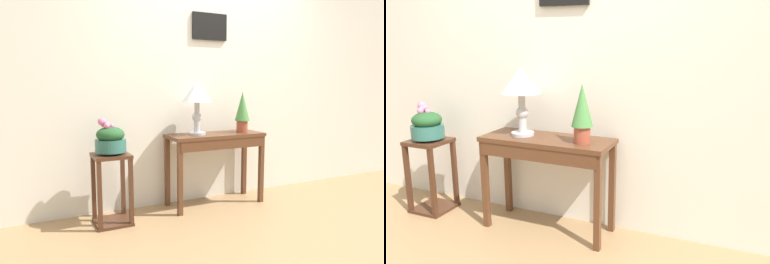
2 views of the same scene
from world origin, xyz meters
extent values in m
cube|color=#9E7A51|center=(0.00, 0.00, 0.00)|extent=(12.00, 12.00, 0.01)
cube|color=silver|center=(0.00, 1.37, 1.40)|extent=(9.00, 0.10, 2.80)
cube|color=black|center=(-0.04, 1.31, 1.84)|extent=(0.40, 0.02, 0.27)
cube|color=#8084AF|center=(-0.04, 1.30, 1.84)|extent=(0.32, 0.01, 0.22)
cube|color=#56331E|center=(-0.09, 1.09, 0.73)|extent=(1.00, 0.38, 0.03)
cube|color=#56331E|center=(-0.09, 0.92, 0.66)|extent=(0.94, 0.03, 0.10)
cube|color=#56331E|center=(-0.56, 0.93, 0.35)|extent=(0.04, 0.04, 0.71)
cube|color=#56331E|center=(0.38, 0.93, 0.35)|extent=(0.05, 0.04, 0.71)
cube|color=#56331E|center=(-0.56, 1.25, 0.35)|extent=(0.04, 0.04, 0.71)
cube|color=#56331E|center=(0.38, 1.25, 0.35)|extent=(0.05, 0.04, 0.71)
cylinder|color=#B7B7BC|center=(-0.30, 1.09, 0.76)|extent=(0.18, 0.18, 0.02)
cylinder|color=#B7B7BC|center=(-0.30, 1.09, 0.84)|extent=(0.06, 0.06, 0.15)
sphere|color=#B7B7BC|center=(-0.30, 1.09, 0.92)|extent=(0.10, 0.10, 0.10)
cylinder|color=#B7B7BC|center=(-0.30, 1.09, 0.99)|extent=(0.05, 0.05, 0.15)
cone|color=silver|center=(-0.30, 1.09, 1.17)|extent=(0.30, 0.30, 0.20)
cylinder|color=#9E4733|center=(0.21, 1.05, 0.81)|extent=(0.12, 0.12, 0.12)
cone|color=#478442|center=(0.21, 1.05, 1.02)|extent=(0.15, 0.15, 0.30)
cube|color=#472819|center=(-1.18, 1.01, 0.62)|extent=(0.31, 0.31, 0.03)
cube|color=#472819|center=(-1.18, 1.01, 0.01)|extent=(0.31, 0.31, 0.03)
cube|color=#472819|center=(-1.31, 0.88, 0.32)|extent=(0.04, 0.03, 0.57)
cube|color=#472819|center=(-1.04, 0.88, 0.32)|extent=(0.04, 0.03, 0.57)
cube|color=#472819|center=(-1.31, 1.15, 0.32)|extent=(0.04, 0.04, 0.57)
cube|color=#472819|center=(-1.04, 1.15, 0.32)|extent=(0.04, 0.04, 0.57)
cylinder|color=#2D665B|center=(-1.18, 1.01, 0.64)|extent=(0.12, 0.12, 0.02)
cylinder|color=#2D665B|center=(-1.18, 1.01, 0.71)|extent=(0.27, 0.27, 0.11)
ellipsoid|color=#235128|center=(-1.18, 1.01, 0.81)|extent=(0.24, 0.24, 0.13)
cylinder|color=#235128|center=(-1.17, 1.01, 0.82)|extent=(0.03, 0.01, 0.12)
sphere|color=pink|center=(-1.16, 1.01, 0.88)|extent=(0.04, 0.04, 0.04)
cylinder|color=#235128|center=(-1.20, 1.00, 0.83)|extent=(0.04, 0.04, 0.12)
sphere|color=pink|center=(-1.21, 0.99, 0.89)|extent=(0.05, 0.05, 0.05)
cylinder|color=#235128|center=(-1.19, 1.01, 0.83)|extent=(0.04, 0.02, 0.14)
sphere|color=pink|center=(-1.21, 1.00, 0.90)|extent=(0.04, 0.04, 0.04)
cylinder|color=#235128|center=(-1.21, 1.03, 0.84)|extent=(0.07, 0.03, 0.16)
sphere|color=pink|center=(-1.24, 1.04, 0.92)|extent=(0.07, 0.07, 0.07)
cylinder|color=#235128|center=(-1.20, 1.03, 0.83)|extent=(0.06, 0.04, 0.14)
sphere|color=pink|center=(-1.23, 1.04, 0.90)|extent=(0.06, 0.06, 0.06)
camera|label=1|loc=(-1.88, -2.05, 1.22)|focal=33.28mm
camera|label=2|loc=(1.24, -1.43, 1.46)|focal=36.53mm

